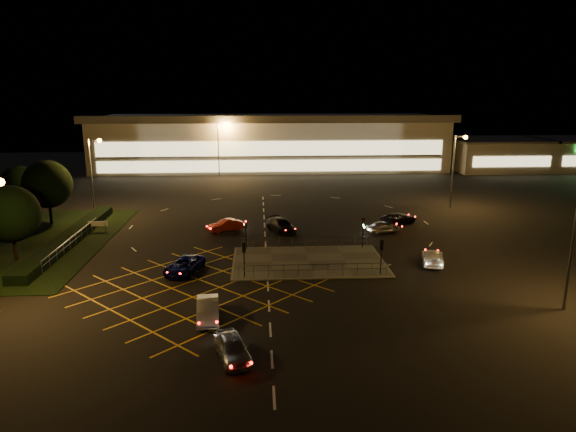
{
  "coord_description": "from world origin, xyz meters",
  "views": [
    {
      "loc": [
        -2.69,
        -48.28,
        15.99
      ],
      "look_at": [
        0.65,
        8.34,
        2.0
      ],
      "focal_mm": 32.0,
      "sensor_mm": 36.0,
      "label": 1
    }
  ],
  "objects": [
    {
      "name": "retail_unit_a",
      "position": [
        46.0,
        53.97,
        3.21
      ],
      "size": [
        18.8,
        14.8,
        6.35
      ],
      "color": "beige",
      "rests_on": "ground"
    },
    {
      "name": "car_near_silver",
      "position": [
        -4.4,
        -19.73,
        0.72
      ],
      "size": [
        2.83,
        4.55,
        1.44
      ],
      "primitive_type": "imported",
      "rotation": [
        0.0,
        0.0,
        0.28
      ],
      "color": "#B6B8BD",
      "rests_on": "ground"
    },
    {
      "name": "car_east_grey",
      "position": [
        14.54,
        11.95,
        0.64
      ],
      "size": [
        5.04,
        3.89,
        1.27
      ],
      "primitive_type": "imported",
      "rotation": [
        0.0,
        0.0,
        2.02
      ],
      "color": "black",
      "rests_on": "ground"
    },
    {
      "name": "car_queue_white",
      "position": [
        -6.41,
        -14.04,
        0.72
      ],
      "size": [
        1.93,
        4.52,
        1.45
      ],
      "primitive_type": "imported",
      "rotation": [
        0.0,
        0.0,
        0.09
      ],
      "color": "silver",
      "rests_on": "ground"
    },
    {
      "name": "car_far_dkgrey",
      "position": [
        -0.07,
        9.02,
        0.73
      ],
      "size": [
        4.02,
        5.38,
        1.45
      ],
      "primitive_type": "imported",
      "rotation": [
        0.0,
        0.0,
        0.45
      ],
      "color": "black",
      "rests_on": "ground"
    },
    {
      "name": "tree_d",
      "position": [
        -34.0,
        20.0,
        4.02
      ],
      "size": [
        4.68,
        4.68,
        6.37
      ],
      "color": "black",
      "rests_on": "ground"
    },
    {
      "name": "hedge",
      "position": [
        -23.0,
        6.0,
        0.5
      ],
      "size": [
        2.0,
        26.0,
        1.0
      ],
      "primitive_type": "cube",
      "color": "black",
      "rests_on": "ground"
    },
    {
      "name": "supermarket",
      "position": [
        0.0,
        61.95,
        5.31
      ],
      "size": [
        72.0,
        26.5,
        10.5
      ],
      "color": "beige",
      "rests_on": "ground"
    },
    {
      "name": "streetlight_far_left",
      "position": [
        -9.56,
        48.0,
        6.56
      ],
      "size": [
        1.78,
        0.56,
        10.03
      ],
      "color": "slate",
      "rests_on": "ground"
    },
    {
      "name": "streetlight_ne",
      "position": [
        24.44,
        20.0,
        6.56
      ],
      "size": [
        1.78,
        0.56,
        10.03
      ],
      "color": "slate",
      "rests_on": "ground"
    },
    {
      "name": "streetlight_nw",
      "position": [
        -23.56,
        18.0,
        6.56
      ],
      "size": [
        1.78,
        0.56,
        10.03
      ],
      "color": "slate",
      "rests_on": "ground"
    },
    {
      "name": "signal_ne",
      "position": [
        8.0,
        1.99,
        2.37
      ],
      "size": [
        0.28,
        0.3,
        3.15
      ],
      "color": "black",
      "rests_on": "pedestrian_island"
    },
    {
      "name": "signal_se",
      "position": [
        8.0,
        -5.99,
        2.37
      ],
      "size": [
        0.28,
        0.3,
        3.15
      ],
      "rotation": [
        0.0,
        0.0,
        3.14
      ],
      "color": "black",
      "rests_on": "pedestrian_island"
    },
    {
      "name": "car_right_silver",
      "position": [
        11.61,
        7.91,
        0.66
      ],
      "size": [
        4.14,
        2.5,
        1.32
      ],
      "primitive_type": "imported",
      "rotation": [
        0.0,
        0.0,
        1.83
      ],
      "color": "silver",
      "rests_on": "ground"
    },
    {
      "name": "signal_nw",
      "position": [
        -4.0,
        1.99,
        2.37
      ],
      "size": [
        0.28,
        0.3,
        3.15
      ],
      "color": "black",
      "rests_on": "pedestrian_island"
    },
    {
      "name": "retail_unit_b",
      "position": [
        62.0,
        53.96,
        3.22
      ],
      "size": [
        14.8,
        14.8,
        6.35
      ],
      "color": "beige",
      "rests_on": "ground"
    },
    {
      "name": "tree_e",
      "position": [
        -26.0,
        0.0,
        4.64
      ],
      "size": [
        5.4,
        5.4,
        7.35
      ],
      "color": "black",
      "rests_on": "ground"
    },
    {
      "name": "pedestrian_island",
      "position": [
        2.0,
        -2.0,
        0.06
      ],
      "size": [
        14.0,
        9.0,
        0.12
      ],
      "primitive_type": "cube",
      "color": "#4C4944",
      "rests_on": "ground"
    },
    {
      "name": "signal_sw",
      "position": [
        -4.0,
        -5.99,
        2.37
      ],
      "size": [
        0.28,
        0.3,
        3.15
      ],
      "rotation": [
        0.0,
        0.0,
        3.14
      ],
      "color": "black",
      "rests_on": "pedestrian_island"
    },
    {
      "name": "ground",
      "position": [
        0.0,
        0.0,
        0.0
      ],
      "size": [
        180.0,
        180.0,
        0.0
      ],
      "primitive_type": "plane",
      "color": "black",
      "rests_on": "ground"
    },
    {
      "name": "car_circ_red",
      "position": [
        -6.52,
        9.59,
        0.68
      ],
      "size": [
        4.36,
        3.06,
        1.36
      ],
      "primitive_type": "imported",
      "rotation": [
        0.0,
        0.0,
        5.15
      ],
      "color": "#9A1D0B",
      "rests_on": "ground"
    },
    {
      "name": "grass_verge",
      "position": [
        -28.0,
        6.0,
        0.04
      ],
      "size": [
        18.0,
        30.0,
        0.08
      ],
      "primitive_type": "cube",
      "color": "black",
      "rests_on": "ground"
    },
    {
      "name": "tree_c",
      "position": [
        -28.0,
        14.0,
        4.95
      ],
      "size": [
        5.76,
        5.76,
        7.84
      ],
      "color": "black",
      "rests_on": "ground"
    },
    {
      "name": "car_left_blue",
      "position": [
        -9.41,
        -4.27,
        0.69
      ],
      "size": [
        3.69,
        5.45,
        1.39
      ],
      "primitive_type": "imported",
      "rotation": [
        0.0,
        0.0,
        5.98
      ],
      "color": "#0B0D46",
      "rests_on": "ground"
    },
    {
      "name": "streetlight_far_right",
      "position": [
        30.44,
        50.0,
        6.56
      ],
      "size": [
        1.78,
        0.56,
        10.03
      ],
      "color": "slate",
      "rests_on": "ground"
    },
    {
      "name": "car_approach_white",
      "position": [
        13.65,
        -3.22,
        0.67
      ],
      "size": [
        3.08,
        4.99,
        1.35
      ],
      "primitive_type": "imported",
      "rotation": [
        0.0,
        0.0,
        2.87
      ],
      "color": "white",
      "rests_on": "ground"
    }
  ]
}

